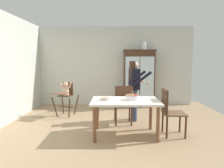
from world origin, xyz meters
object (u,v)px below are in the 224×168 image
Objects in this scene: high_chair_with_toddler at (66,93)px; dining_chair_right_end at (169,109)px; china_cabinet at (139,78)px; serving_bowl at (105,99)px; ceramic_vase at (144,46)px; dining_table at (125,105)px; birthday_cake at (132,97)px; adult_person at (134,83)px; dining_chair_far_side at (124,102)px.

dining_chair_right_end is at bearing -16.16° from high_chair_with_toddler.
china_cabinet is 10.54× the size of serving_bowl.
ceramic_vase is 2.98m from high_chair_with_toddler.
birthday_cake reaches higher than dining_table.
high_chair_with_toddler is 5.28× the size of serving_bowl.
adult_person is 5.47× the size of birthday_cake.
serving_bowl is 0.19× the size of dining_chair_far_side.
ceramic_vase is 3.13m from dining_table.
birthday_cake is (0.15, 0.03, 0.15)m from dining_table.
ceramic_vase is at bearing 66.69° from serving_bowl.
adult_person is 1.14m from dining_table.
adult_person is 1.59× the size of dining_chair_far_side.
dining_table is 4.96× the size of birthday_cake.
china_cabinet is 1.37× the size of dining_table.
high_chair_with_toddler is 1.78m from dining_chair_far_side.
serving_bowl is 1.34m from dining_chair_right_end.
dining_table is (1.59, -1.47, -0.01)m from high_chair_with_toddler.
china_cabinet is 1.24× the size of adult_person.
adult_person is at bearing -130.65° from dining_chair_far_side.
dining_chair_right_end reaches higher than birthday_cake.
adult_person reaches higher than serving_bowl.
ceramic_vase is 3.06m from dining_chair_right_end.
china_cabinet is 1.07m from ceramic_vase.
ceramic_vase is at bearing 41.85° from high_chair_with_toddler.
china_cabinet is 6.78× the size of birthday_cake.
birthday_cake is at bearing 89.44° from dining_chair_right_end.
serving_bowl is (-0.70, -1.06, -0.20)m from adult_person.
dining_table is 7.71× the size of serving_bowl.
adult_person is 1.05m from birthday_cake.
serving_bowl is (-1.01, -2.70, -0.19)m from china_cabinet.
serving_bowl is 0.82m from dining_chair_far_side.
serving_bowl is at bearing -110.41° from china_cabinet.
dining_chair_far_side is at bearing 103.31° from birthday_cake.
dining_chair_far_side is at bearing 90.38° from dining_table.
dining_table is 0.22m from birthday_cake.
ceramic_vase reaches higher than dining_table.
high_chair_with_toddler is at bearing 65.14° from adult_person.
dining_chair_far_side reaches higher than serving_bowl.
adult_person is at bearing 1.69° from high_chair_with_toddler.
birthday_cake is (-0.61, -2.68, -1.22)m from ceramic_vase.
high_chair_with_toddler is at bearing -150.67° from china_cabinet.
dining_chair_right_end is (0.91, -0.66, 0.00)m from dining_chair_far_side.
dining_table is at bearing -102.40° from china_cabinet.
high_chair_with_toddler is 3.39× the size of birthday_cake.
ceramic_vase is (0.16, 0.00, 1.06)m from china_cabinet.
ceramic_vase is 3.00m from birthday_cake.
dining_chair_far_side is (-0.60, -2.03, -0.40)m from china_cabinet.
dining_table is 0.68m from dining_chair_far_side.
serving_bowl is at bearing 134.16° from adult_person.
dining_chair_far_side is at bearing -12.60° from high_chair_with_toddler.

